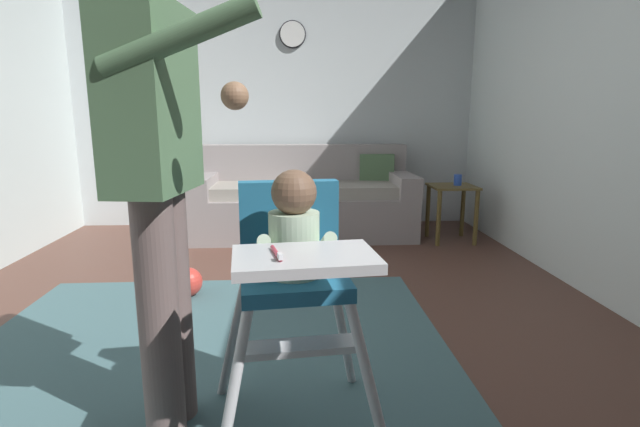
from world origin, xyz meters
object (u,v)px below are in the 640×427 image
couch (305,201)px  toy_ball (286,278)px  adult_standing (158,172)px  sippy_cup (458,180)px  wall_clock (293,34)px  high_chair (294,256)px  side_table (452,201)px  toy_ball_second (188,282)px

couch → toy_ball: size_ratio=10.60×
adult_standing → sippy_cup: (1.96, 2.58, -0.38)m
adult_standing → sippy_cup: size_ratio=16.75×
couch → sippy_cup: couch is taller
toy_ball → wall_clock: size_ratio=0.73×
toy_ball → high_chair: bearing=-87.8°
wall_clock → sippy_cup: bearing=-29.0°
high_chair → sippy_cup: 3.04m
adult_standing → side_table: bearing=60.7°
couch → high_chair: (-0.12, -2.99, 0.33)m
side_table → toy_ball: bearing=-140.4°
couch → adult_standing: 3.05m
adult_standing → side_table: size_ratio=3.22×
side_table → wall_clock: wall_clock is taller
high_chair → sippy_cup: size_ratio=9.71×
couch → side_table: size_ratio=4.02×
sippy_cup → adult_standing: bearing=-127.2°
toy_ball → couch: bearing=83.9°
adult_standing → toy_ball: adult_standing is taller
adult_standing → toy_ball: 1.63m
high_chair → couch: bearing=171.7°
side_table → couch: bearing=165.4°
couch → sippy_cup: 1.45m
toy_ball_second → wall_clock: (0.70, 2.10, 1.86)m
sippy_cup → toy_ball: bearing=-141.2°
high_chair → toy_ball_second: 1.64m
couch → adult_standing: bearing=-11.0°
toy_ball → side_table: bearing=39.6°
toy_ball → toy_ball_second: bearing=-178.7°
adult_standing → side_table: (1.92, 2.58, -0.57)m
adult_standing → toy_ball: size_ratio=8.49×
high_chair → adult_standing: (-0.45, 0.06, 0.28)m
adult_standing → wall_clock: wall_clock is taller
couch → side_table: (1.34, -0.35, 0.05)m
adult_standing → wall_clock: bearing=89.4°
wall_clock → toy_ball: bearing=-91.9°
toy_ball → sippy_cup: (1.56, 1.25, 0.47)m
couch → toy_ball_second: 1.82m
high_chair → toy_ball: size_ratio=4.92×
adult_standing → toy_ball_second: bearing=107.1°
toy_ball → adult_standing: bearing=-106.8°
adult_standing → sippy_cup: adult_standing is taller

